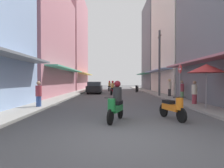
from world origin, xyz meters
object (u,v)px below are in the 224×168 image
motorbike_blue (117,87)px  motorbike_green (116,103)px  utility_pole (160,63)px  street_sign_no_entry (181,79)px  motorbike_orange (173,107)px  parked_car (95,87)px  pedestrian_crossing (182,91)px  motorbike_maroon (114,89)px  vendor_umbrella (207,68)px  motorbike_white (110,86)px  motorbike_silver (112,87)px  pedestrian_foreground (170,87)px  motorbike_black (137,88)px  pedestrian_midway (195,93)px  pedestrian_far (39,95)px

motorbike_blue → motorbike_green: bearing=-91.5°
utility_pole → street_sign_no_entry: size_ratio=2.44×
motorbike_green → motorbike_orange: (2.28, 0.25, -0.20)m
parked_car → pedestrian_crossing: (7.69, -8.75, 0.05)m
motorbike_maroon → vendor_umbrella: bearing=-66.9°
motorbike_white → parked_car: size_ratio=0.43×
motorbike_silver → motorbike_white: bearing=-93.5°
vendor_umbrella → utility_pole: size_ratio=0.38×
motorbike_maroon → street_sign_no_entry: bearing=-63.0°
motorbike_silver → pedestrian_foreground: (5.48, -16.39, 0.49)m
motorbike_black → street_sign_no_entry: size_ratio=0.66×
pedestrian_midway → street_sign_no_entry: 1.32m
parked_car → utility_pole: 8.96m
parked_car → pedestrian_far: (-1.99, -13.03, 0.03)m
vendor_umbrella → street_sign_no_entry: street_sign_no_entry is taller
pedestrian_midway → parked_car: bearing=121.9°
parked_car → pedestrian_foreground: size_ratio=2.32×
motorbike_silver → vendor_umbrella: bearing=-78.7°
motorbike_white → street_sign_no_entry: bearing=-73.4°
motorbike_white → utility_pole: size_ratio=0.28×
pedestrian_crossing → pedestrian_foreground: 3.12m
motorbike_blue → motorbike_silver: same height
vendor_umbrella → pedestrian_midway: bearing=82.5°
pedestrian_far → street_sign_no_entry: size_ratio=0.59×
motorbike_silver → motorbike_maroon: bearing=-89.5°
motorbike_blue → street_sign_no_entry: bearing=-79.3°
parked_car → utility_pole: size_ratio=0.64×
motorbike_silver → utility_pole: utility_pole is taller
motorbike_silver → motorbike_orange: bearing=-84.8°
motorbike_maroon → motorbike_blue: bearing=86.5°
motorbike_green → motorbike_orange: size_ratio=0.99×
motorbike_orange → parked_car: size_ratio=0.43×
pedestrian_midway → vendor_umbrella: size_ratio=0.64×
motorbike_orange → pedestrian_midway: bearing=57.6°
motorbike_maroon → motorbike_silver: (-0.13, 13.34, -0.20)m
motorbike_silver → pedestrian_midway: 23.16m
motorbike_green → pedestrian_crossing: (5.37, 7.67, 0.09)m
pedestrian_midway → pedestrian_far: pedestrian_midway is taller
motorbike_silver → motorbike_white: size_ratio=1.00×
motorbike_orange → utility_pole: size_ratio=0.27×
pedestrian_crossing → street_sign_no_entry: (-1.02, -2.43, 0.92)m
motorbike_orange → pedestrian_foreground: (3.04, 10.53, 0.49)m
pedestrian_crossing → parked_car: bearing=131.3°
vendor_umbrella → utility_pole: bearing=92.1°
motorbike_maroon → motorbike_black: (3.31, 5.05, -0.20)m
vendor_umbrella → motorbike_blue: bearing=100.5°
motorbike_green → parked_car: bearing=98.0°
motorbike_green → vendor_umbrella: 5.63m
motorbike_green → pedestrian_midway: 6.82m
motorbike_black → vendor_umbrella: 16.47m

